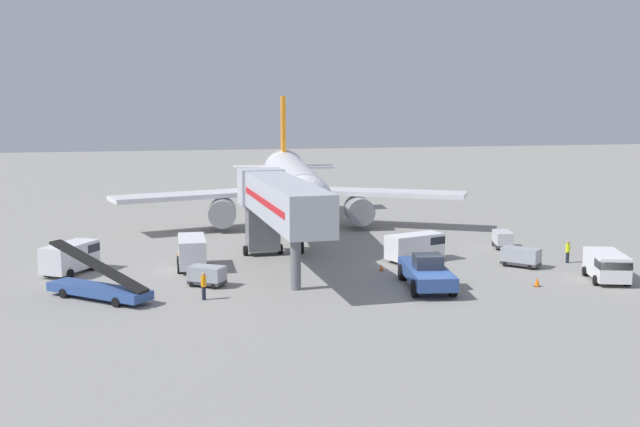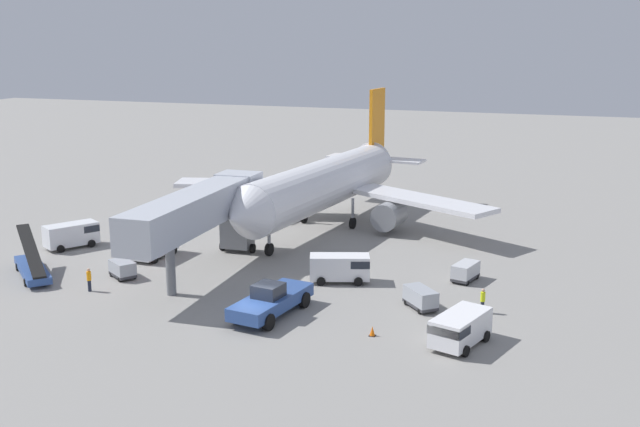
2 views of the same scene
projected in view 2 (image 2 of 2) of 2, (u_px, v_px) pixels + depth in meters
ground_plane at (252, 325)px, 49.39m from camera, size 300.00×300.00×0.00m
airplane_at_gate at (326, 184)px, 74.04m from camera, size 34.18×34.47×12.80m
jet_bridge at (203, 210)px, 59.18m from camera, size 3.92×19.24×6.89m
pushback_tug at (271, 300)px, 50.77m from camera, size 3.63×7.59×2.33m
belt_loader_truck at (32, 267)px, 59.16m from camera, size 6.72×6.25×3.43m
service_van_mid_center at (73, 234)px, 67.35m from camera, size 4.01×4.90×2.17m
service_van_outer_left at (459, 328)px, 45.81m from camera, size 3.37×4.99×1.97m
service_van_far_left at (341, 267)px, 57.74m from camera, size 4.89×3.22×2.12m
service_van_rear_left at (155, 242)px, 64.35m from camera, size 2.28×4.81×2.33m
baggage_cart_far_right at (421, 297)px, 52.18m from camera, size 2.83×2.93×1.43m
baggage_cart_near_left at (465, 271)px, 58.12m from camera, size 1.95×2.90×1.41m
baggage_cart_mid_right at (122, 268)px, 58.85m from camera, size 2.70×2.42×1.35m
ground_crew_worker_foreground at (89, 279)px, 55.68m from camera, size 0.47×0.47×1.77m
ground_crew_worker_midground at (483, 300)px, 51.29m from camera, size 0.46×0.46×1.73m
safety_cone_alpha at (285, 285)px, 56.64m from camera, size 0.31×0.31×0.48m
safety_cone_bravo at (175, 240)px, 69.08m from camera, size 0.38×0.38×0.59m
safety_cone_charlie at (372, 331)px, 47.46m from camera, size 0.41×0.41×0.63m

